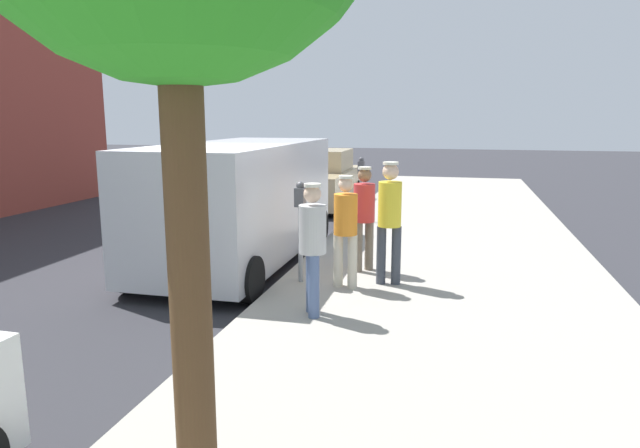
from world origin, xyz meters
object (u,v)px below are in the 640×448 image
Objects in this scene: pedestrian_in_red at (364,212)px; parked_sedan_ahead at (320,181)px; pedestrian_in_orange at (346,224)px; parked_van at (240,200)px; pedestrian_in_yellow at (390,214)px; parking_meter_near at (300,214)px; parking_meter_far at (361,178)px; pedestrian_in_gray at (313,241)px.

pedestrian_in_red reaches higher than parked_sedan_ahead.
parked_van is (-2.20, 1.43, 0.07)m from pedestrian_in_orange.
pedestrian_in_orange is 0.95m from pedestrian_in_red.
parking_meter_near is at bearing -170.89° from pedestrian_in_yellow.
pedestrian_in_yellow is (0.59, 0.30, 0.12)m from pedestrian_in_orange.
pedestrian_in_orange reaches higher than parking_meter_far.
parked_sedan_ahead is (-2.45, 8.27, -0.33)m from pedestrian_in_orange.
pedestrian_in_orange is 0.90× the size of pedestrian_in_yellow.
pedestrian_in_red is 0.38× the size of parked_sedan_ahead.
pedestrian_in_orange is 0.97× the size of pedestrian_in_red.
pedestrian_in_yellow is (1.30, 0.21, 0.02)m from parking_meter_near.
pedestrian_in_yellow is (0.75, 1.56, 0.10)m from pedestrian_in_gray.
parking_meter_far is 6.61m from pedestrian_in_gray.
parked_sedan_ahead is (-2.56, 7.32, -0.36)m from pedestrian_in_red.
pedestrian_in_yellow is at bearing 9.11° from parking_meter_near.
pedestrian_in_yellow is at bearing -75.54° from parking_meter_far.
parked_van is (-2.04, 2.69, 0.06)m from pedestrian_in_gray.
parking_meter_far is 5.37m from pedestrian_in_orange.
pedestrian_in_red reaches higher than parking_meter_far.
parking_meter_near is 2.01m from parked_van.
parked_van is (-2.80, 1.13, -0.05)m from pedestrian_in_yellow.
pedestrian_in_yellow is at bearing -69.11° from parked_sedan_ahead.
pedestrian_in_red is at bearing 82.98° from pedestrian_in_gray.
parked_van is at bearing 146.95° from pedestrian_in_orange.
parking_meter_near is 5.23m from parking_meter_far.
pedestrian_in_gray is 0.99× the size of pedestrian_in_red.
parked_sedan_ahead is at bearing 92.05° from parked_van.
parking_meter_near is at bearing -133.69° from pedestrian_in_red.
parked_van is at bearing 138.26° from parking_meter_near.
parking_meter_near is 1.31m from pedestrian_in_yellow.
pedestrian_in_yellow reaches higher than pedestrian_in_gray.
parked_van is at bearing 168.09° from pedestrian_in_red.
parking_meter_far is 0.29× the size of parked_van.
pedestrian_in_orange reaches higher than parked_sedan_ahead.
parking_meter_near is 0.34× the size of parked_sedan_ahead.
parked_van reaches higher than pedestrian_in_yellow.
pedestrian_in_yellow reaches higher than pedestrian_in_red.
pedestrian_in_orange is (0.16, 1.26, -0.02)m from pedestrian_in_gray.
parking_meter_near is at bearing -77.95° from parked_sedan_ahead.
pedestrian_in_gray is 0.32× the size of parked_van.
pedestrian_in_gray is 0.91× the size of pedestrian_in_yellow.
pedestrian_in_red reaches higher than pedestrian_in_gray.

